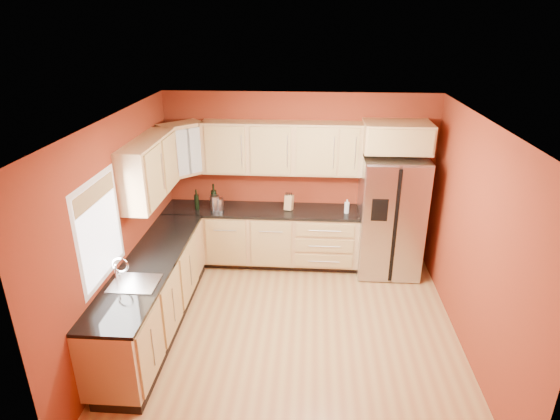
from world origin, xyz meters
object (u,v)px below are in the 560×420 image
at_px(canister_left, 220,204).
at_px(soap_dispenser, 347,206).
at_px(wine_bottle_a, 214,196).
at_px(knife_block, 289,202).
at_px(refrigerator, 390,216).

height_order(canister_left, soap_dispenser, soap_dispenser).
height_order(canister_left, wine_bottle_a, wine_bottle_a).
distance_m(canister_left, knife_block, 1.03).
bearing_deg(knife_block, refrigerator, 14.31).
height_order(refrigerator, wine_bottle_a, refrigerator).
bearing_deg(knife_block, soap_dispenser, 12.17).
bearing_deg(soap_dispenser, refrigerator, -0.33).
bearing_deg(refrigerator, knife_block, 176.81).
xyz_separation_m(canister_left, wine_bottle_a, (-0.10, 0.09, 0.09)).
height_order(wine_bottle_a, soap_dispenser, wine_bottle_a).
xyz_separation_m(canister_left, knife_block, (1.02, 0.09, 0.02)).
xyz_separation_m(refrigerator, soap_dispenser, (-0.64, 0.00, 0.13)).
height_order(knife_block, soap_dispenser, knife_block).
distance_m(canister_left, wine_bottle_a, 0.17).
bearing_deg(canister_left, refrigerator, 0.20).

